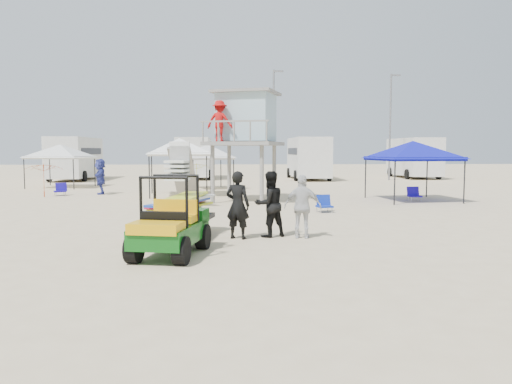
{
  "coord_description": "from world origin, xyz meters",
  "views": [
    {
      "loc": [
        -0.12,
        -8.97,
        2.32
      ],
      "look_at": [
        0.5,
        3.0,
        1.3
      ],
      "focal_mm": 35.0,
      "sensor_mm": 36.0,
      "label": 1
    }
  ],
  "objects_px": {
    "utility_cart": "(169,219)",
    "surf_trailer": "(180,203)",
    "man_left": "(238,205)",
    "lifeguard_tower": "(242,121)",
    "canopy_blue": "(413,144)"
  },
  "relations": [
    {
      "from": "utility_cart",
      "to": "man_left",
      "type": "distance_m",
      "value": 2.54
    },
    {
      "from": "utility_cart",
      "to": "canopy_blue",
      "type": "height_order",
      "value": "canopy_blue"
    },
    {
      "from": "canopy_blue",
      "to": "surf_trailer",
      "type": "bearing_deg",
      "value": -136.61
    },
    {
      "from": "utility_cart",
      "to": "surf_trailer",
      "type": "distance_m",
      "value": 2.33
    },
    {
      "from": "canopy_blue",
      "to": "lifeguard_tower",
      "type": "bearing_deg",
      "value": 178.47
    },
    {
      "from": "surf_trailer",
      "to": "man_left",
      "type": "height_order",
      "value": "surf_trailer"
    },
    {
      "from": "lifeguard_tower",
      "to": "utility_cart",
      "type": "bearing_deg",
      "value": -99.18
    },
    {
      "from": "utility_cart",
      "to": "man_left",
      "type": "xyz_separation_m",
      "value": [
        1.52,
        2.03,
        0.08
      ]
    },
    {
      "from": "lifeguard_tower",
      "to": "man_left",
      "type": "bearing_deg",
      "value": -92.13
    },
    {
      "from": "utility_cart",
      "to": "lifeguard_tower",
      "type": "bearing_deg",
      "value": 80.82
    },
    {
      "from": "utility_cart",
      "to": "surf_trailer",
      "type": "bearing_deg",
      "value": 89.93
    },
    {
      "from": "surf_trailer",
      "to": "lifeguard_tower",
      "type": "height_order",
      "value": "lifeguard_tower"
    },
    {
      "from": "surf_trailer",
      "to": "utility_cart",
      "type": "bearing_deg",
      "value": -90.07
    },
    {
      "from": "utility_cart",
      "to": "man_left",
      "type": "relative_size",
      "value": 1.4
    },
    {
      "from": "surf_trailer",
      "to": "man_left",
      "type": "bearing_deg",
      "value": -11.19
    }
  ]
}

